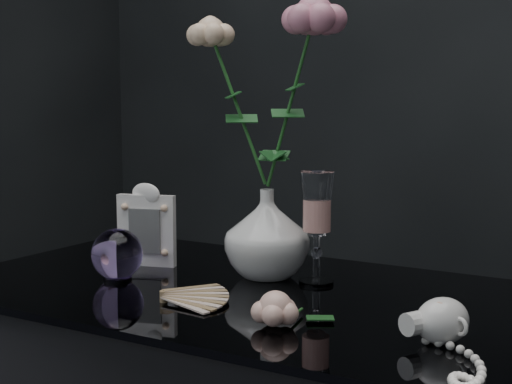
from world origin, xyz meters
The scene contains 8 objects.
vase centered at (-0.03, 0.14, 0.84)m, with size 0.15×0.15×0.16m, color white.
wine_glass centered at (0.07, 0.14, 0.86)m, with size 0.06×0.06×0.19m, color white, non-canonical shape.
picture_frame centered at (-0.27, 0.10, 0.84)m, with size 0.12×0.09×0.16m, color white, non-canonical shape.
paperweight centered at (-0.24, -0.01, 0.81)m, with size 0.09×0.09×0.09m, color #AE88DE, non-canonical shape.
paper_fan centered at (-0.08, -0.09, 0.77)m, with size 0.20×0.16×0.02m, color beige, non-canonical shape.
loose_rose centered at (0.13, -0.11, 0.79)m, with size 0.11×0.15×0.05m, color #FFB9A4, non-canonical shape.
pearl_jar centered at (0.35, -0.06, 0.79)m, with size 0.21×0.22×0.06m, color white, non-canonical shape.
roses centered at (-0.02, 0.13, 1.10)m, with size 0.26×0.12×0.38m.
Camera 1 is at (0.65, -1.03, 1.08)m, focal length 55.00 mm.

